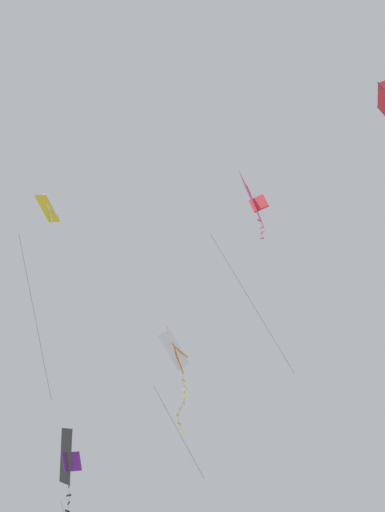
{
  "coord_description": "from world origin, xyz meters",
  "views": [
    {
      "loc": [
        -13.62,
        -17.0,
        16.44
      ],
      "look_at": [
        4.32,
        2.76,
        41.55
      ],
      "focal_mm": 64.07,
      "sensor_mm": 36.0,
      "label": 1
    }
  ],
  "objects_px": {
    "kite_diamond_near_right": "(47,210)",
    "kite_delta_highest": "(68,458)",
    "kite_delta_upper_right": "(254,202)",
    "kite_diamond_low_drifter": "(174,351)"
  },
  "relations": [
    {
      "from": "kite_diamond_near_right",
      "to": "kite_delta_highest",
      "type": "xyz_separation_m",
      "value": [
        1.8,
        -0.81,
        -11.53
      ]
    },
    {
      "from": "kite_delta_upper_right",
      "to": "kite_diamond_near_right",
      "type": "bearing_deg",
      "value": -60.5
    },
    {
      "from": "kite_delta_upper_right",
      "to": "kite_delta_highest",
      "type": "distance_m",
      "value": 15.35
    },
    {
      "from": "kite_delta_highest",
      "to": "kite_diamond_low_drifter",
      "type": "bearing_deg",
      "value": 101.8
    },
    {
      "from": "kite_delta_upper_right",
      "to": "kite_delta_highest",
      "type": "bearing_deg",
      "value": -62.82
    },
    {
      "from": "kite_diamond_near_right",
      "to": "kite_diamond_low_drifter",
      "type": "distance_m",
      "value": 8.18
    },
    {
      "from": "kite_diamond_near_right",
      "to": "kite_delta_highest",
      "type": "bearing_deg",
      "value": 124.76
    },
    {
      "from": "kite_diamond_low_drifter",
      "to": "kite_delta_upper_right",
      "type": "bearing_deg",
      "value": 98.77
    },
    {
      "from": "kite_diamond_low_drifter",
      "to": "kite_diamond_near_right",
      "type": "bearing_deg",
      "value": -46.85
    },
    {
      "from": "kite_delta_upper_right",
      "to": "kite_delta_highest",
      "type": "relative_size",
      "value": 1.09
    }
  ]
}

